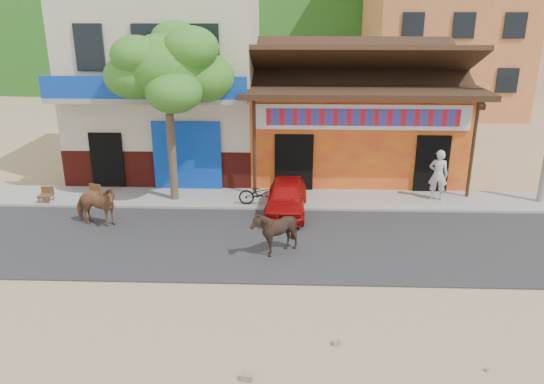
{
  "coord_description": "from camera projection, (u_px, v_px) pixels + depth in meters",
  "views": [
    {
      "loc": [
        -0.52,
        -11.66,
        6.61
      ],
      "look_at": [
        -1.05,
        3.0,
        1.4
      ],
      "focal_mm": 35.0,
      "sensor_mm": 36.0,
      "label": 1
    }
  ],
  "objects": [
    {
      "name": "apartment_front",
      "position": [
        443.0,
        14.0,
        33.45
      ],
      "size": [
        9.0,
        9.0,
        12.0
      ],
      "primitive_type": "cube",
      "color": "#CC723F",
      "rests_on": "ground"
    },
    {
      "name": "dance_club",
      "position": [
        352.0,
        127.0,
        21.92
      ],
      "size": [
        8.0,
        6.0,
        3.6
      ],
      "primitive_type": "cube",
      "color": "orange",
      "rests_on": "ground"
    },
    {
      "name": "cafe_chair_right",
      "position": [
        45.0,
        189.0,
        18.28
      ],
      "size": [
        0.45,
        0.45,
        0.94
      ],
      "primitive_type": null,
      "rotation": [
        0.0,
        0.0,
        -0.03
      ],
      "color": "#4F261A",
      "rests_on": "sidewalk"
    },
    {
      "name": "cow_dark",
      "position": [
        274.0,
        232.0,
        14.56
      ],
      "size": [
        1.29,
        1.16,
        1.34
      ],
      "primitive_type": "imported",
      "rotation": [
        0.0,
        0.0,
        -1.64
      ],
      "color": "black",
      "rests_on": "road"
    },
    {
      "name": "red_car",
      "position": [
        286.0,
        197.0,
        17.52
      ],
      "size": [
        1.48,
        3.31,
        1.11
      ],
      "primitive_type": "imported",
      "rotation": [
        0.0,
        0.0,
        -0.05
      ],
      "color": "#AB0C0C",
      "rests_on": "road"
    },
    {
      "name": "tree",
      "position": [
        169.0,
        115.0,
        17.75
      ],
      "size": [
        3.0,
        3.0,
        6.0
      ],
      "primitive_type": null,
      "color": "#2D721E",
      "rests_on": "sidewalk"
    },
    {
      "name": "ground",
      "position": [
        310.0,
        286.0,
        13.17
      ],
      "size": [
        120.0,
        120.0,
        0.0
      ],
      "primitive_type": "plane",
      "color": "#9E825B",
      "rests_on": "ground"
    },
    {
      "name": "pedestrian",
      "position": [
        438.0,
        175.0,
        18.42
      ],
      "size": [
        0.74,
        0.58,
        1.79
      ],
      "primitive_type": "imported",
      "rotation": [
        0.0,
        0.0,
        2.88
      ],
      "color": "silver",
      "rests_on": "sidewalk"
    },
    {
      "name": "cafe_building",
      "position": [
        170.0,
        85.0,
        21.61
      ],
      "size": [
        7.0,
        6.0,
        7.0
      ],
      "primitive_type": "cube",
      "color": "beige",
      "rests_on": "ground"
    },
    {
      "name": "apartment_rear",
      "position": [
        543.0,
        27.0,
        39.13
      ],
      "size": [
        8.0,
        8.0,
        10.0
      ],
      "primitive_type": "cube",
      "color": "tan",
      "rests_on": "ground"
    },
    {
      "name": "sidewalk",
      "position": [
        305.0,
        200.0,
        18.8
      ],
      "size": [
        60.0,
        2.0,
        0.12
      ],
      "primitive_type": "cube",
      "color": "gray",
      "rests_on": "ground"
    },
    {
      "name": "cow_tan",
      "position": [
        96.0,
        206.0,
        16.46
      ],
      "size": [
        1.67,
        1.0,
        1.32
      ],
      "primitive_type": "imported",
      "rotation": [
        0.0,
        0.0,
        1.37
      ],
      "color": "brown",
      "rests_on": "road"
    },
    {
      "name": "scooter",
      "position": [
        261.0,
        193.0,
        18.04
      ],
      "size": [
        1.56,
        0.57,
        0.82
      ],
      "primitive_type": "imported",
      "rotation": [
        0.0,
        0.0,
        1.56
      ],
      "color": "black",
      "rests_on": "sidewalk"
    },
    {
      "name": "cafe_chair_left",
      "position": [
        91.0,
        186.0,
        18.45
      ],
      "size": [
        0.59,
        0.59,
        0.99
      ],
      "primitive_type": null,
      "rotation": [
        0.0,
        0.0,
        -0.34
      ],
      "color": "#4C3519",
      "rests_on": "sidewalk"
    },
    {
      "name": "road",
      "position": [
        307.0,
        242.0,
        15.52
      ],
      "size": [
        60.0,
        5.0,
        0.04
      ],
      "primitive_type": "cube",
      "color": "#28282B",
      "rests_on": "ground"
    }
  ]
}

